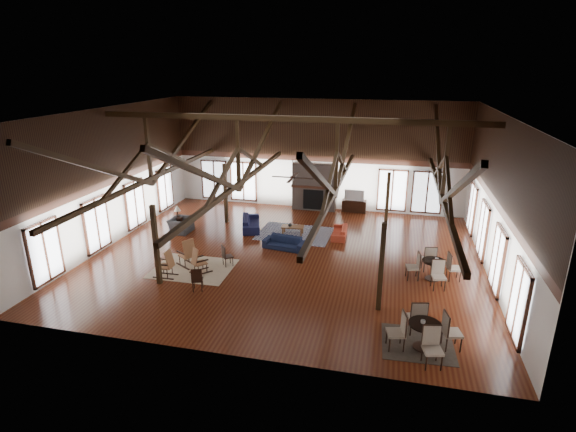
% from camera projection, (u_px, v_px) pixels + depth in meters
% --- Properties ---
extents(floor, '(16.00, 16.00, 0.00)m').
position_uv_depth(floor, '(286.00, 256.00, 19.06)').
color(floor, '#592712').
rests_on(floor, ground).
extents(ceiling, '(16.00, 14.00, 0.02)m').
position_uv_depth(ceiling, '(286.00, 112.00, 17.12)').
color(ceiling, black).
rests_on(ceiling, wall_back).
extents(wall_back, '(16.00, 0.02, 6.00)m').
position_uv_depth(wall_back, '(316.00, 155.00, 24.54)').
color(wall_back, silver).
rests_on(wall_back, floor).
extents(wall_front, '(16.00, 0.02, 6.00)m').
position_uv_depth(wall_front, '(223.00, 257.00, 11.64)').
color(wall_front, silver).
rests_on(wall_front, floor).
extents(wall_left, '(0.02, 14.00, 6.00)m').
position_uv_depth(wall_left, '(110.00, 177.00, 19.84)').
color(wall_left, silver).
rests_on(wall_left, floor).
extents(wall_right, '(0.02, 14.00, 6.00)m').
position_uv_depth(wall_right, '(499.00, 201.00, 16.35)').
color(wall_right, silver).
rests_on(wall_right, floor).
extents(roof_truss, '(15.60, 14.07, 3.14)m').
position_uv_depth(roof_truss, '(286.00, 163.00, 17.76)').
color(roof_truss, '#301F0D').
rests_on(roof_truss, wall_back).
extents(post_grid, '(8.16, 7.16, 3.05)m').
position_uv_depth(post_grid, '(286.00, 222.00, 18.57)').
color(post_grid, '#301F0D').
rests_on(post_grid, floor).
extents(fireplace, '(2.50, 0.69, 2.60)m').
position_uv_depth(fireplace, '(314.00, 187.00, 24.79)').
color(fireplace, '#726057').
rests_on(fireplace, floor).
extents(ceiling_fan, '(1.60, 1.60, 0.75)m').
position_uv_depth(ceiling_fan, '(293.00, 177.00, 16.83)').
color(ceiling_fan, black).
rests_on(ceiling_fan, roof_truss).
extents(sofa_navy_front, '(1.95, 1.00, 0.54)m').
position_uv_depth(sofa_navy_front, '(284.00, 243.00, 19.77)').
color(sofa_navy_front, '#141B37').
rests_on(sofa_navy_front, floor).
extents(sofa_navy_left, '(2.22, 1.40, 0.61)m').
position_uv_depth(sofa_navy_left, '(251.00, 223.00, 22.15)').
color(sofa_navy_left, '#121433').
rests_on(sofa_navy_left, floor).
extents(sofa_orange, '(1.69, 0.72, 0.49)m').
position_uv_depth(sofa_orange, '(339.00, 232.00, 21.12)').
color(sofa_orange, '#AB3621').
rests_on(sofa_orange, floor).
extents(coffee_table, '(1.10, 0.62, 0.41)m').
position_uv_depth(coffee_table, '(293.00, 227.00, 21.41)').
color(coffee_table, brown).
rests_on(coffee_table, floor).
extents(vase, '(0.19, 0.19, 0.19)m').
position_uv_depth(vase, '(290.00, 224.00, 21.34)').
color(vase, '#B2B2B2').
rests_on(vase, coffee_table).
extents(armchair, '(1.12, 0.99, 0.70)m').
position_uv_depth(armchair, '(181.00, 225.00, 21.70)').
color(armchair, '#2D2D30').
rests_on(armchair, floor).
extents(side_table_lamp, '(0.48, 0.48, 1.22)m').
position_uv_depth(side_table_lamp, '(178.00, 220.00, 22.05)').
color(side_table_lamp, black).
rests_on(side_table_lamp, floor).
extents(rocking_chair_a, '(1.02, 0.88, 1.17)m').
position_uv_depth(rocking_chair_a, '(188.00, 254.00, 17.93)').
color(rocking_chair_a, brown).
rests_on(rocking_chair_a, floor).
extents(rocking_chair_b, '(0.87, 0.89, 1.05)m').
position_uv_depth(rocking_chair_b, '(198.00, 261.00, 17.37)').
color(rocking_chair_b, brown).
rests_on(rocking_chair_b, floor).
extents(rocking_chair_c, '(0.87, 0.49, 1.11)m').
position_uv_depth(rocking_chair_c, '(167.00, 264.00, 17.04)').
color(rocking_chair_c, brown).
rests_on(rocking_chair_c, floor).
extents(side_chair_a, '(0.53, 0.53, 0.89)m').
position_uv_depth(side_chair_a, '(226.00, 254.00, 17.97)').
color(side_chair_a, black).
rests_on(side_chair_a, floor).
extents(side_chair_b, '(0.48, 0.48, 0.91)m').
position_uv_depth(side_chair_b, '(197.00, 278.00, 15.96)').
color(side_chair_b, black).
rests_on(side_chair_b, floor).
extents(cafe_table_near, '(2.18, 2.18, 1.11)m').
position_uv_depth(cafe_table_near, '(424.00, 331.00, 12.74)').
color(cafe_table_near, black).
rests_on(cafe_table_near, floor).
extents(cafe_table_far, '(2.07, 2.07, 1.06)m').
position_uv_depth(cafe_table_far, '(434.00, 266.00, 16.85)').
color(cafe_table_far, black).
rests_on(cafe_table_far, floor).
extents(cup_near, '(0.18, 0.18, 0.11)m').
position_uv_depth(cup_near, '(423.00, 322.00, 12.64)').
color(cup_near, '#B2B2B2').
rests_on(cup_near, cafe_table_near).
extents(cup_far, '(0.18, 0.18, 0.11)m').
position_uv_depth(cup_far, '(437.00, 259.00, 16.77)').
color(cup_far, '#B2B2B2').
rests_on(cup_far, cafe_table_far).
extents(tv_console, '(1.30, 0.49, 0.65)m').
position_uv_depth(tv_console, '(354.00, 206.00, 24.69)').
color(tv_console, black).
rests_on(tv_console, floor).
extents(television, '(1.07, 0.20, 0.61)m').
position_uv_depth(television, '(355.00, 195.00, 24.49)').
color(television, '#B2B2B2').
rests_on(television, tv_console).
extents(rug_tan, '(3.11, 2.46, 0.01)m').
position_uv_depth(rug_tan, '(193.00, 268.00, 17.89)').
color(rug_tan, tan).
rests_on(rug_tan, floor).
extents(rug_navy, '(3.53, 2.70, 0.01)m').
position_uv_depth(rug_navy, '(295.00, 234.00, 21.57)').
color(rug_navy, '#171B41').
rests_on(rug_navy, floor).
extents(rug_dark, '(2.13, 1.95, 0.01)m').
position_uv_depth(rug_dark, '(418.00, 343.00, 13.10)').
color(rug_dark, black).
rests_on(rug_dark, floor).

